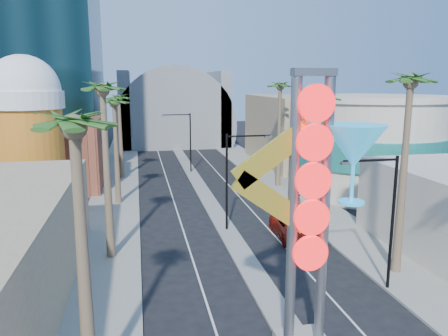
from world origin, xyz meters
TOP-DOWN VIEW (x-y plane):
  - sidewalk_west at (-9.50, 35.00)m, footprint 5.00×100.00m
  - sidewalk_east at (9.50, 35.00)m, footprint 5.00×100.00m
  - median at (0.00, 38.00)m, footprint 1.60×84.00m
  - brick_filler_west at (-16.00, 38.00)m, footprint 10.00×10.00m
  - filler_east at (16.00, 48.00)m, footprint 10.00×20.00m
  - beer_mug at (-17.00, 30.00)m, footprint 7.00×7.00m
  - turquoise_building at (18.00, 30.00)m, footprint 16.60×16.60m
  - canopy at (0.00, 72.00)m, footprint 22.00×16.00m
  - neon_sign at (0.82, 2.96)m, footprint 6.53×2.60m
  - streetlight_0 at (0.55, 20.00)m, footprint 3.79×0.25m
  - streetlight_1 at (-0.55, 44.00)m, footprint 3.79×0.25m
  - streetlight_2 at (6.72, 8.00)m, footprint 3.45×0.25m
  - palm_0 at (-9.00, 2.00)m, footprint 2.40×2.40m
  - palm_1 at (-9.00, 16.00)m, footprint 2.40×2.40m
  - palm_2 at (-9.00, 30.00)m, footprint 2.40×2.40m
  - palm_3 at (-9.00, 42.00)m, footprint 2.40×2.40m
  - palm_5 at (9.00, 10.00)m, footprint 2.40×2.40m
  - palm_6 at (9.00, 22.00)m, footprint 2.40×2.40m
  - palm_7 at (9.00, 34.00)m, footprint 2.40×2.40m
  - red_pickup at (4.81, 17.21)m, footprint 3.09×6.16m
  - pedestrian_b at (7.30, 23.18)m, footprint 1.06×0.96m

SIDE VIEW (x-z plane):
  - sidewalk_west at x=-9.50m, z-range 0.00..0.15m
  - sidewalk_east at x=9.50m, z-range 0.00..0.15m
  - median at x=0.00m, z-range 0.00..0.15m
  - red_pickup at x=4.81m, z-range 0.00..1.67m
  - pedestrian_b at x=7.30m, z-range 0.15..1.95m
  - brick_filler_west at x=-16.00m, z-range 0.00..8.00m
  - canopy at x=0.00m, z-range -6.69..15.31m
  - streetlight_2 at x=6.72m, z-range 0.83..8.83m
  - streetlight_0 at x=0.55m, z-range 0.88..8.88m
  - streetlight_1 at x=-0.55m, z-range 0.88..8.88m
  - filler_east at x=16.00m, z-range 0.00..10.00m
  - turquoise_building at x=18.00m, z-range -0.05..10.55m
  - neon_sign at x=0.82m, z-range 1.03..13.58m
  - beer_mug at x=-17.00m, z-range 0.59..15.09m
  - palm_2 at x=-9.00m, z-range 3.88..15.08m
  - palm_3 at x=-9.00m, z-range 3.88..15.08m
  - palm_0 at x=-9.00m, z-range 4.08..15.78m
  - palm_6 at x=9.00m, z-range 4.08..15.78m
  - palm_1 at x=-9.00m, z-range 4.47..17.17m
  - palm_7 at x=9.00m, z-range 4.47..17.17m
  - palm_5 at x=9.00m, z-range 4.67..17.87m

